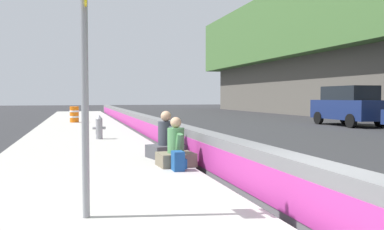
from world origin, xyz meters
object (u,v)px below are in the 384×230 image
object	(u,v)px
fire_hydrant	(99,127)
backpack	(178,161)
route_sign_post	(85,52)
seated_person_foreground	(176,151)
parked_car_fourth	(348,105)
seated_person_middle	(166,143)
construction_barrel	(74,114)

from	to	relation	value
fire_hydrant	backpack	world-z (taller)	fire_hydrant
route_sign_post	backpack	xyz separation A→B (m)	(2.79, -1.89, -1.88)
seated_person_foreground	parked_car_fourth	distance (m)	17.06
seated_person_middle	seated_person_foreground	bearing A→B (deg)	177.50
route_sign_post	fire_hydrant	bearing A→B (deg)	-3.91
backpack	construction_barrel	world-z (taller)	construction_barrel
route_sign_post	seated_person_foreground	xyz separation A→B (m)	(3.35, -1.98, -1.73)
fire_hydrant	parked_car_fourth	size ratio (longest dim) A/B	0.18
fire_hydrant	backpack	distance (m)	6.93
seated_person_middle	fire_hydrant	bearing A→B (deg)	15.39
fire_hydrant	backpack	size ratio (longest dim) A/B	2.20
seated_person_middle	construction_barrel	bearing A→B (deg)	8.61
backpack	seated_person_middle	bearing A→B (deg)	-4.34
parked_car_fourth	construction_barrel	bearing A→B (deg)	70.78
seated_person_foreground	backpack	distance (m)	0.59
construction_barrel	parked_car_fourth	bearing A→B (deg)	-109.22
construction_barrel	seated_person_middle	bearing A→B (deg)	-171.39
route_sign_post	construction_barrel	world-z (taller)	route_sign_post
route_sign_post	fire_hydrant	world-z (taller)	route_sign_post
fire_hydrant	construction_barrel	xyz separation A→B (m)	(10.15, 0.92, 0.03)
seated_person_foreground	seated_person_middle	size ratio (longest dim) A/B	0.92
fire_hydrant	seated_person_foreground	xyz separation A→B (m)	(-6.25, -1.32, -0.11)
seated_person_foreground	parked_car_fourth	xyz separation A→B (m)	(11.11, -12.92, 0.71)
seated_person_middle	construction_barrel	size ratio (longest dim) A/B	1.23
seated_person_middle	backpack	distance (m)	1.83
fire_hydrant	construction_barrel	size ratio (longest dim) A/B	0.93
construction_barrel	parked_car_fourth	distance (m)	16.07
route_sign_post	seated_person_middle	distance (m)	5.32
seated_person_foreground	construction_barrel	xyz separation A→B (m)	(16.40, 2.24, 0.14)
backpack	seated_person_foreground	bearing A→B (deg)	-8.39
backpack	construction_barrel	distance (m)	17.10
fire_hydrant	seated_person_foreground	world-z (taller)	seated_person_foreground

